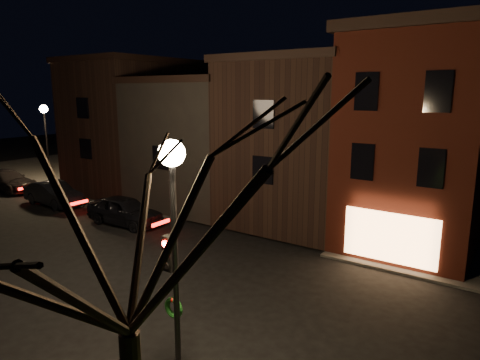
# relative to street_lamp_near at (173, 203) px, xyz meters

# --- Properties ---
(ground) EXTENTS (120.00, 120.00, 0.00)m
(ground) POSITION_rel_street_lamp_near_xyz_m (-6.20, 6.00, -5.18)
(ground) COLOR black
(ground) RESTS_ON ground
(sidewalk_far_left) EXTENTS (30.00, 30.00, 0.12)m
(sidewalk_far_left) POSITION_rel_street_lamp_near_xyz_m (-26.20, 26.00, -5.12)
(sidewalk_far_left) COLOR #2D2B28
(sidewalk_far_left) RESTS_ON ground
(corner_building) EXTENTS (6.50, 8.50, 10.50)m
(corner_building) POSITION_rel_street_lamp_near_xyz_m (1.80, 15.47, 0.22)
(corner_building) COLOR #43140C
(corner_building) RESTS_ON ground
(row_building_a) EXTENTS (7.30, 10.30, 9.40)m
(row_building_a) POSITION_rel_street_lamp_near_xyz_m (-4.70, 16.50, -0.34)
(row_building_a) COLOR black
(row_building_a) RESTS_ON ground
(row_building_b) EXTENTS (7.80, 10.30, 8.40)m
(row_building_b) POSITION_rel_street_lamp_near_xyz_m (-11.95, 16.50, -0.85)
(row_building_b) COLOR black
(row_building_b) RESTS_ON ground
(row_building_c) EXTENTS (7.30, 10.30, 9.90)m
(row_building_c) POSITION_rel_street_lamp_near_xyz_m (-19.20, 16.50, -0.09)
(row_building_c) COLOR black
(row_building_c) RESTS_ON ground
(street_lamp_near) EXTENTS (0.60, 0.60, 6.48)m
(street_lamp_near) POSITION_rel_street_lamp_near_xyz_m (0.00, 0.00, 0.00)
(street_lamp_near) COLOR black
(street_lamp_near) RESTS_ON sidewalk_near_right
(street_lamp_far) EXTENTS (0.60, 0.60, 6.48)m
(street_lamp_far) POSITION_rel_street_lamp_near_xyz_m (-25.20, 12.20, 0.00)
(street_lamp_far) COLOR black
(street_lamp_far) RESTS_ON sidewalk_far_left
(traffic_signal) EXTENTS (0.58, 0.38, 4.05)m
(traffic_signal) POSITION_rel_street_lamp_near_xyz_m (-0.60, 0.49, -2.37)
(traffic_signal) COLOR black
(traffic_signal) RESTS_ON sidewalk_near_right
(bare_tree_right) EXTENTS (6.40, 6.40, 8.50)m
(bare_tree_right) POSITION_rel_street_lamp_near_xyz_m (1.30, -2.50, 0.97)
(bare_tree_right) COLOR black
(bare_tree_right) RESTS_ON sidewalk_near_right
(parked_car_a) EXTENTS (4.98, 2.19, 1.67)m
(parked_car_a) POSITION_rel_street_lamp_near_xyz_m (-12.70, 9.16, -4.35)
(parked_car_a) COLOR black
(parked_car_a) RESTS_ON ground
(parked_car_b) EXTENTS (4.92, 1.80, 1.61)m
(parked_car_b) POSITION_rel_street_lamp_near_xyz_m (-20.08, 9.29, -4.37)
(parked_car_b) COLOR black
(parked_car_b) RESTS_ON ground
(parked_car_c) EXTENTS (5.72, 2.71, 1.61)m
(parked_car_c) POSITION_rel_street_lamp_near_xyz_m (-27.08, 9.74, -4.37)
(parked_car_c) COLOR black
(parked_car_c) RESTS_ON ground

